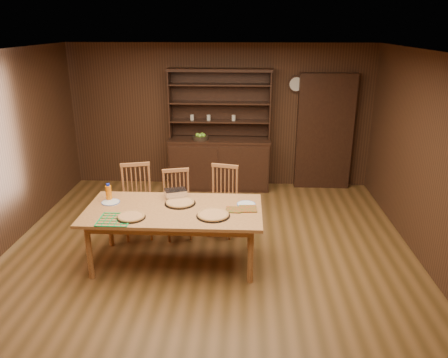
# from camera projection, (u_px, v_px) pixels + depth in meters

# --- Properties ---
(floor) EXTENTS (6.00, 6.00, 0.00)m
(floor) POSITION_uv_depth(u_px,v_px,m) (207.00, 263.00, 5.63)
(floor) COLOR brown
(floor) RESTS_ON ground
(room_shell) EXTENTS (6.00, 6.00, 6.00)m
(room_shell) POSITION_uv_depth(u_px,v_px,m) (205.00, 144.00, 5.10)
(room_shell) COLOR white
(room_shell) RESTS_ON floor
(china_hutch) EXTENTS (1.84, 0.52, 2.17)m
(china_hutch) POSITION_uv_depth(u_px,v_px,m) (220.00, 157.00, 8.02)
(china_hutch) COLOR black
(china_hutch) RESTS_ON floor
(doorway) EXTENTS (1.00, 0.18, 2.10)m
(doorway) POSITION_uv_depth(u_px,v_px,m) (324.00, 132.00, 7.91)
(doorway) COLOR black
(doorway) RESTS_ON floor
(wall_clock) EXTENTS (0.30, 0.05, 0.30)m
(wall_clock) POSITION_uv_depth(u_px,v_px,m) (296.00, 84.00, 7.71)
(wall_clock) COLOR black
(wall_clock) RESTS_ON room_shell
(dining_table) EXTENTS (2.18, 1.09, 0.75)m
(dining_table) POSITION_uv_depth(u_px,v_px,m) (174.00, 214.00, 5.41)
(dining_table) COLOR #C68744
(dining_table) RESTS_ON floor
(chair_left) EXTENTS (0.53, 0.51, 1.06)m
(chair_left) POSITION_uv_depth(u_px,v_px,m) (137.00, 198.00, 6.22)
(chair_left) COLOR #AE673B
(chair_left) RESTS_ON floor
(chair_center) EXTENTS (0.49, 0.47, 0.98)m
(chair_center) POSITION_uv_depth(u_px,v_px,m) (177.00, 201.00, 6.22)
(chair_center) COLOR #AE673B
(chair_center) RESTS_ON floor
(chair_right) EXTENTS (0.50, 0.48, 1.02)m
(chair_right) POSITION_uv_depth(u_px,v_px,m) (223.00, 198.00, 6.29)
(chair_right) COLOR #AE673B
(chair_right) RESTS_ON floor
(pizza_left) EXTENTS (0.34, 0.34, 0.04)m
(pizza_left) POSITION_uv_depth(u_px,v_px,m) (131.00, 217.00, 5.13)
(pizza_left) COLOR black
(pizza_left) RESTS_ON dining_table
(pizza_right) EXTENTS (0.40, 0.40, 0.04)m
(pizza_right) POSITION_uv_depth(u_px,v_px,m) (213.00, 215.00, 5.18)
(pizza_right) COLOR black
(pizza_right) RESTS_ON dining_table
(pizza_center) EXTENTS (0.40, 0.40, 0.04)m
(pizza_center) POSITION_uv_depth(u_px,v_px,m) (180.00, 202.00, 5.53)
(pizza_center) COLOR black
(pizza_center) RESTS_ON dining_table
(cooling_rack) EXTENTS (0.47, 0.47, 0.02)m
(cooling_rack) POSITION_uv_depth(u_px,v_px,m) (115.00, 219.00, 5.08)
(cooling_rack) COLOR #0DAF4C
(cooling_rack) RESTS_ON dining_table
(plate_left) EXTENTS (0.23, 0.23, 0.02)m
(plate_left) POSITION_uv_depth(u_px,v_px,m) (111.00, 202.00, 5.56)
(plate_left) COLOR silver
(plate_left) RESTS_ON dining_table
(plate_right) EXTENTS (0.24, 0.24, 0.02)m
(plate_right) POSITION_uv_depth(u_px,v_px,m) (246.00, 204.00, 5.50)
(plate_right) COLOR silver
(plate_right) RESTS_ON dining_table
(foil_dish) EXTENTS (0.33, 0.28, 0.11)m
(foil_dish) POSITION_uv_depth(u_px,v_px,m) (176.00, 194.00, 5.72)
(foil_dish) COLOR white
(foil_dish) RESTS_ON dining_table
(juice_bottle) EXTENTS (0.08, 0.08, 0.23)m
(juice_bottle) POSITION_uv_depth(u_px,v_px,m) (109.00, 193.00, 5.62)
(juice_bottle) COLOR orange
(juice_bottle) RESTS_ON dining_table
(pot_holder_a) EXTENTS (0.23, 0.23, 0.02)m
(pot_holder_a) POSITION_uv_depth(u_px,v_px,m) (248.00, 209.00, 5.37)
(pot_holder_a) COLOR red
(pot_holder_a) RESTS_ON dining_table
(pot_holder_b) EXTENTS (0.20, 0.20, 0.01)m
(pot_holder_b) POSITION_uv_depth(u_px,v_px,m) (233.00, 210.00, 5.34)
(pot_holder_b) COLOR red
(pot_holder_b) RESTS_ON dining_table
(fruit_bowl) EXTENTS (0.29, 0.29, 0.12)m
(fruit_bowl) POSITION_uv_depth(u_px,v_px,m) (200.00, 137.00, 7.84)
(fruit_bowl) COLOR black
(fruit_bowl) RESTS_ON china_hutch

